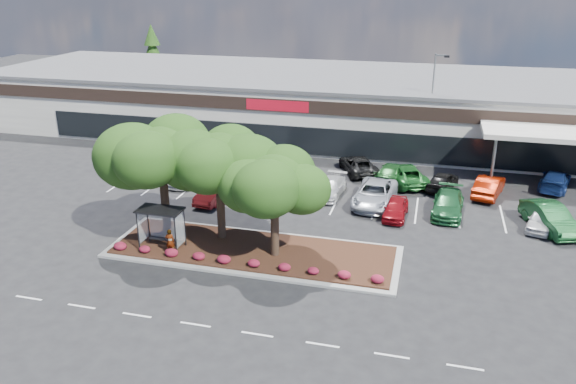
# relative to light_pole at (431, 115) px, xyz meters

# --- Properties ---
(ground) EXTENTS (160.00, 160.00, 0.00)m
(ground) POSITION_rel_light_pole_xyz_m (-7.89, -25.91, -4.31)
(ground) COLOR black
(ground) RESTS_ON ground
(retail_store) EXTENTS (80.40, 25.20, 6.25)m
(retail_store) POSITION_rel_light_pole_xyz_m (-7.83, 8.00, -1.15)
(retail_store) COLOR silver
(retail_store) RESTS_ON ground
(landscape_island) EXTENTS (18.00, 6.00, 0.26)m
(landscape_island) POSITION_rel_light_pole_xyz_m (-9.89, -21.91, -4.18)
(landscape_island) COLOR gray
(landscape_island) RESTS_ON ground
(lane_markings) EXTENTS (33.12, 20.06, 0.01)m
(lane_markings) POSITION_rel_light_pole_xyz_m (-8.03, -15.49, -4.30)
(lane_markings) COLOR silver
(lane_markings) RESTS_ON ground
(shrub_row) EXTENTS (17.00, 0.80, 0.50)m
(shrub_row) POSITION_rel_light_pole_xyz_m (-9.89, -24.01, -3.80)
(shrub_row) COLOR maroon
(shrub_row) RESTS_ON landscape_island
(bus_shelter) EXTENTS (2.75, 1.55, 2.59)m
(bus_shelter) POSITION_rel_light_pole_xyz_m (-15.39, -22.96, -2.00)
(bus_shelter) COLOR black
(bus_shelter) RESTS_ON landscape_island
(island_tree_west) EXTENTS (7.20, 7.20, 7.89)m
(island_tree_west) POSITION_rel_light_pole_xyz_m (-15.89, -21.41, -0.10)
(island_tree_west) COLOR #1C3E11
(island_tree_west) RESTS_ON landscape_island
(island_tree_mid) EXTENTS (6.60, 6.60, 7.32)m
(island_tree_mid) POSITION_rel_light_pole_xyz_m (-12.39, -20.71, -0.39)
(island_tree_mid) COLOR #1C3E11
(island_tree_mid) RESTS_ON landscape_island
(island_tree_east) EXTENTS (5.80, 5.80, 6.50)m
(island_tree_east) POSITION_rel_light_pole_xyz_m (-8.39, -22.21, -0.80)
(island_tree_east) COLOR #1C3E11
(island_tree_east) RESTS_ON landscape_island
(conifer_north_west) EXTENTS (4.40, 4.40, 10.00)m
(conifer_north_west) POSITION_rel_light_pole_xyz_m (-37.89, 20.09, 0.69)
(conifer_north_west) COLOR #1C3E11
(conifer_north_west) RESTS_ON ground
(person_waiting) EXTENTS (0.60, 0.41, 1.60)m
(person_waiting) POSITION_rel_light_pole_xyz_m (-14.57, -23.70, -3.25)
(person_waiting) COLOR #594C47
(person_waiting) RESTS_ON landscape_island
(light_pole) EXTENTS (1.40, 0.83, 9.73)m
(light_pole) POSITION_rel_light_pole_xyz_m (0.00, 0.00, 0.00)
(light_pole) COLOR gray
(light_pole) RESTS_ON ground
(car_0) EXTENTS (2.87, 5.99, 1.68)m
(car_0) POSITION_rel_light_pole_xyz_m (-19.09, -10.75, -3.47)
(car_0) COLOR #B6B6B6
(car_0) RESTS_ON ground
(car_1) EXTENTS (1.92, 4.55, 1.46)m
(car_1) POSITION_rel_light_pole_xyz_m (-15.38, -14.46, -3.58)
(car_1) COLOR maroon
(car_1) RESTS_ON ground
(car_2) EXTENTS (3.18, 5.62, 1.48)m
(car_2) POSITION_rel_light_pole_xyz_m (-12.35, -10.76, -3.57)
(car_2) COLOR #4D4D54
(car_2) RESTS_ON ground
(car_3) EXTENTS (2.24, 4.73, 1.33)m
(car_3) POSITION_rel_light_pole_xyz_m (-7.09, -11.06, -3.64)
(car_3) COLOR silver
(car_3) RESTS_ON ground
(car_4) EXTENTS (3.20, 6.17, 1.66)m
(car_4) POSITION_rel_light_pole_xyz_m (-3.55, -12.03, -3.48)
(car_4) COLOR #A6AAB3
(car_4) RESTS_ON ground
(car_5) EXTENTS (1.77, 3.96, 1.32)m
(car_5) POSITION_rel_light_pole_xyz_m (-1.81, -14.10, -3.65)
(car_5) COLOR maroon
(car_5) RESTS_ON ground
(car_6) EXTENTS (2.47, 5.32, 1.50)m
(car_6) POSITION_rel_light_pole_xyz_m (1.77, -12.49, -3.56)
(car_6) COLOR #1D572C
(car_6) RESTS_ON ground
(car_7) EXTENTS (2.55, 4.16, 1.32)m
(car_7) POSITION_rel_light_pole_xyz_m (7.84, -13.58, -3.65)
(car_7) COLOR white
(car_7) RESTS_ON ground
(car_8) EXTENTS (3.63, 5.53, 1.72)m
(car_8) POSITION_rel_light_pole_xyz_m (8.41, -13.54, -3.45)
(car_8) COLOR #174E23
(car_8) RESTS_ON ground
(car_9) EXTENTS (2.28, 4.21, 1.36)m
(car_9) POSITION_rel_light_pole_xyz_m (-18.78, -4.54, -3.63)
(car_9) COLOR #989DA3
(car_9) RESTS_ON ground
(car_10) EXTENTS (2.21, 4.98, 1.42)m
(car_10) POSITION_rel_light_pole_xyz_m (-14.38, -4.00, -3.60)
(car_10) COLOR silver
(car_10) RESTS_ON ground
(car_11) EXTENTS (2.42, 5.57, 1.59)m
(car_11) POSITION_rel_light_pole_xyz_m (-13.53, -7.25, -3.51)
(car_11) COLOR black
(car_11) RESTS_ON ground
(car_12) EXTENTS (4.39, 5.80, 1.46)m
(car_12) POSITION_rel_light_pole_xyz_m (-5.74, -5.21, -3.58)
(car_12) COLOR black
(car_12) RESTS_ON ground
(car_13) EXTENTS (2.98, 5.58, 1.54)m
(car_13) POSITION_rel_light_pole_xyz_m (-2.68, -6.64, -3.54)
(car_13) COLOR #194F1D
(car_13) RESTS_ON ground
(car_14) EXTENTS (4.49, 6.21, 1.57)m
(car_14) POSITION_rel_light_pole_xyz_m (-1.61, -6.83, -3.52)
(car_14) COLOR #17531D
(car_14) RESTS_ON ground
(car_15) EXTENTS (2.88, 4.51, 1.43)m
(car_15) POSITION_rel_light_pole_xyz_m (1.39, -7.52, -3.59)
(car_15) COLOR black
(car_15) RESTS_ON ground
(car_16) EXTENTS (2.89, 5.14, 1.60)m
(car_16) POSITION_rel_light_pole_xyz_m (4.85, -8.04, -3.51)
(car_16) COLOR #901703
(car_16) RESTS_ON ground
(car_17) EXTENTS (3.39, 5.47, 1.48)m
(car_17) POSITION_rel_light_pole_xyz_m (10.10, -5.09, -3.57)
(car_17) COLOR navy
(car_17) RESTS_ON ground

